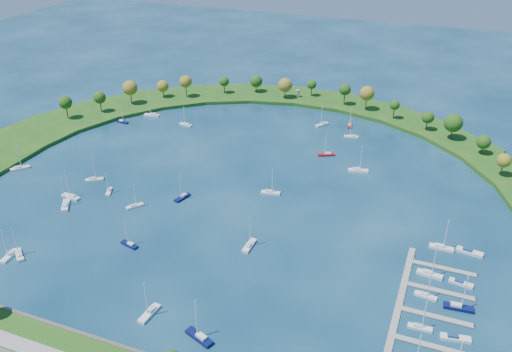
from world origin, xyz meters
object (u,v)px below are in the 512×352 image
at_px(moored_boat_20, 358,170).
at_px(docked_boat_10, 441,247).
at_px(docked_boat_9, 461,283).
at_px(moored_boat_13, 327,154).
at_px(moored_boat_16, 182,197).
at_px(docked_boat_11, 469,252).
at_px(moored_boat_18, 149,312).
at_px(docked_boat_8, 430,273).
at_px(moored_boat_0, 199,336).
at_px(moored_boat_17, 122,121).
at_px(harbor_tower, 298,93).
at_px(moored_boat_4, 9,255).
at_px(docked_boat_7, 459,307).
at_px(moored_boat_5, 350,125).
at_px(docked_boat_4, 420,327).
at_px(docked_boat_5, 455,338).
at_px(dock_system, 419,327).
at_px(moored_boat_9, 94,179).
at_px(moored_boat_19, 249,245).
at_px(moored_boat_15, 71,196).
at_px(moored_boat_1, 270,192).
at_px(moored_boat_10, 186,124).
at_px(moored_boat_3, 322,124).
at_px(moored_boat_8, 152,115).
at_px(moored_boat_14, 135,205).
at_px(docked_boat_6, 426,295).
at_px(moored_boat_11, 129,244).
at_px(moored_boat_7, 351,136).
at_px(moored_boat_6, 109,191).

height_order(moored_boat_20, docked_boat_10, moored_boat_20).
bearing_deg(docked_boat_9, moored_boat_13, 139.57).
distance_m(moored_boat_16, docked_boat_11, 117.79).
relative_size(moored_boat_18, docked_boat_8, 1.03).
bearing_deg(moored_boat_0, moored_boat_17, -28.15).
relative_size(harbor_tower, moored_boat_4, 0.38).
bearing_deg(moored_boat_17, docked_boat_7, -18.29).
bearing_deg(moored_boat_5, docked_boat_7, -167.06).
xyz_separation_m(moored_boat_16, docked_boat_4, (105.39, -42.40, -0.03)).
height_order(moored_boat_4, docked_boat_5, moored_boat_4).
relative_size(dock_system, moored_boat_9, 6.95).
distance_m(moored_boat_19, docked_boat_10, 71.94).
height_order(moored_boat_15, docked_boat_5, moored_boat_15).
bearing_deg(dock_system, moored_boat_1, 139.87).
relative_size(moored_boat_9, docked_boat_11, 1.20).
height_order(moored_boat_16, moored_boat_19, moored_boat_19).
relative_size(moored_boat_15, docked_boat_11, 1.33).
distance_m(moored_boat_10, moored_boat_15, 89.64).
height_order(moored_boat_20, docked_boat_9, moored_boat_20).
distance_m(moored_boat_13, moored_boat_18, 133.34).
distance_m(moored_boat_3, moored_boat_8, 99.20).
xyz_separation_m(moored_boat_4, moored_boat_9, (-6.37, 59.65, -0.01)).
xyz_separation_m(moored_boat_3, moored_boat_14, (-50.17, -113.74, -0.03)).
bearing_deg(moored_boat_8, docked_boat_4, 134.79).
bearing_deg(docked_boat_10, docked_boat_9, -66.40).
bearing_deg(moored_boat_4, dock_system, 89.23).
bearing_deg(moored_boat_5, moored_boat_18, 158.29).
bearing_deg(docked_boat_6, moored_boat_11, -165.70).
bearing_deg(moored_boat_5, moored_boat_4, 138.27).
relative_size(moored_boat_7, moored_boat_10, 1.00).
distance_m(docked_boat_8, docked_boat_10, 18.00).
bearing_deg(moored_boat_14, moored_boat_0, -96.25).
distance_m(moored_boat_13, moored_boat_14, 99.59).
bearing_deg(moored_boat_13, moored_boat_6, 14.90).
relative_size(moored_boat_8, moored_boat_9, 1.14).
xyz_separation_m(moored_boat_8, docked_boat_9, (177.45, -92.27, -0.34)).
xyz_separation_m(dock_system, moored_boat_4, (-144.14, -18.31, 0.56)).
xyz_separation_m(moored_boat_5, moored_boat_15, (-94.81, -122.13, 0.06)).
relative_size(moored_boat_16, docked_boat_7, 0.87).
distance_m(dock_system, moored_boat_20, 102.57).
xyz_separation_m(moored_boat_5, docked_boat_5, (66.31, -147.64, -0.22)).
relative_size(moored_boat_18, moored_boat_20, 0.97).
bearing_deg(moored_boat_7, moored_boat_8, -6.70).
bearing_deg(docked_boat_5, moored_boat_14, 157.81).
bearing_deg(moored_boat_14, harbor_tower, 28.02).
height_order(moored_boat_13, moored_boat_17, moored_boat_13).
xyz_separation_m(moored_boat_10, moored_boat_11, (34.67, -109.89, -0.00)).
xyz_separation_m(moored_boat_0, moored_boat_20, (21.34, 123.64, -0.03)).
bearing_deg(moored_boat_20, docked_boat_9, -68.23).
relative_size(moored_boat_11, docked_boat_4, 1.02).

